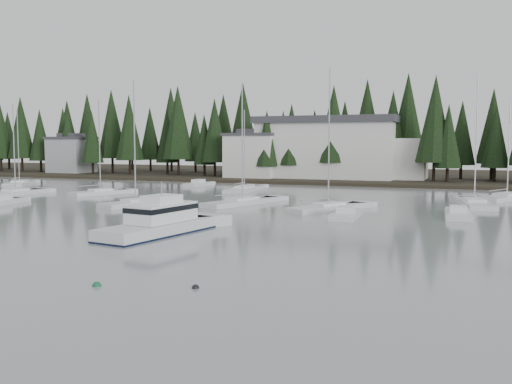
{
  "coord_description": "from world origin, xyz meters",
  "views": [
    {
      "loc": [
        19.85,
        -17.49,
        6.77
      ],
      "look_at": [
        2.11,
        28.46,
        2.5
      ],
      "focal_mm": 40.0,
      "sensor_mm": 36.0,
      "label": 1
    }
  ],
  "objects_px": {
    "cabin_cruiser_center": "(159,225)",
    "sailboat_3": "(507,199)",
    "sailboat_6": "(474,205)",
    "runabout_3": "(198,185)",
    "harbor_inn": "(339,148)",
    "runabout_1": "(346,216)",
    "sailboat_5": "(16,194)",
    "house_far_west": "(72,154)",
    "sailboat_4": "(244,191)",
    "house_west": "(253,154)",
    "sailboat_8": "(328,209)",
    "sailboat_2": "(242,204)",
    "sailboat_0": "(20,185)",
    "sailboat_9": "(101,194)",
    "sailboat_7": "(136,205)",
    "runabout_4": "(458,216)",
    "runabout_0": "(0,203)"
  },
  "relations": [
    {
      "from": "cabin_cruiser_center",
      "to": "sailboat_3",
      "type": "distance_m",
      "value": 45.69
    },
    {
      "from": "sailboat_6",
      "to": "runabout_3",
      "type": "relative_size",
      "value": 2.38
    },
    {
      "from": "sailboat_3",
      "to": "runabout_3",
      "type": "distance_m",
      "value": 44.71
    },
    {
      "from": "harbor_inn",
      "to": "runabout_1",
      "type": "relative_size",
      "value": 4.95
    },
    {
      "from": "runabout_1",
      "to": "sailboat_3",
      "type": "bearing_deg",
      "value": -34.13
    },
    {
      "from": "sailboat_5",
      "to": "harbor_inn",
      "type": "bearing_deg",
      "value": -35.26
    },
    {
      "from": "house_far_west",
      "to": "sailboat_6",
      "type": "relative_size",
      "value": 0.58
    },
    {
      "from": "harbor_inn",
      "to": "sailboat_6",
      "type": "xyz_separation_m",
      "value": [
        22.79,
        -33.96,
        -5.7
      ]
    },
    {
      "from": "sailboat_4",
      "to": "sailboat_6",
      "type": "relative_size",
      "value": 0.81
    },
    {
      "from": "runabout_3",
      "to": "house_west",
      "type": "bearing_deg",
      "value": -5.78
    },
    {
      "from": "sailboat_3",
      "to": "runabout_1",
      "type": "relative_size",
      "value": 2.1
    },
    {
      "from": "cabin_cruiser_center",
      "to": "sailboat_4",
      "type": "xyz_separation_m",
      "value": [
        -8.5,
        37.48,
        -0.62
      ]
    },
    {
      "from": "sailboat_3",
      "to": "sailboat_8",
      "type": "distance_m",
      "value": 25.42
    },
    {
      "from": "sailboat_2",
      "to": "sailboat_6",
      "type": "height_order",
      "value": "sailboat_6"
    },
    {
      "from": "cabin_cruiser_center",
      "to": "sailboat_0",
      "type": "xyz_separation_m",
      "value": [
        -46.54,
        35.03,
        -0.61
      ]
    },
    {
      "from": "sailboat_0",
      "to": "sailboat_8",
      "type": "bearing_deg",
      "value": -133.96
    },
    {
      "from": "sailboat_0",
      "to": "sailboat_8",
      "type": "relative_size",
      "value": 0.85
    },
    {
      "from": "sailboat_8",
      "to": "sailboat_9",
      "type": "relative_size",
      "value": 1.15
    },
    {
      "from": "sailboat_7",
      "to": "sailboat_8",
      "type": "height_order",
      "value": "sailboat_8"
    },
    {
      "from": "sailboat_5",
      "to": "sailboat_3",
      "type": "bearing_deg",
      "value": -71.42
    },
    {
      "from": "house_far_west",
      "to": "sailboat_2",
      "type": "bearing_deg",
      "value": -36.05
    },
    {
      "from": "house_west",
      "to": "sailboat_5",
      "type": "xyz_separation_m",
      "value": [
        -18.17,
        -38.65,
        -4.59
      ]
    },
    {
      "from": "house_west",
      "to": "runabout_4",
      "type": "height_order",
      "value": "house_west"
    },
    {
      "from": "house_west",
      "to": "runabout_1",
      "type": "xyz_separation_m",
      "value": [
        27.04,
        -45.8,
        -4.52
      ]
    },
    {
      "from": "cabin_cruiser_center",
      "to": "sailboat_9",
      "type": "height_order",
      "value": "sailboat_9"
    },
    {
      "from": "house_far_west",
      "to": "runabout_1",
      "type": "bearing_deg",
      "value": -34.7
    },
    {
      "from": "cabin_cruiser_center",
      "to": "runabout_1",
      "type": "xyz_separation_m",
      "value": [
        10.93,
        14.3,
        -0.54
      ]
    },
    {
      "from": "sailboat_2",
      "to": "runabout_3",
      "type": "height_order",
      "value": "sailboat_2"
    },
    {
      "from": "runabout_3",
      "to": "runabout_1",
      "type": "bearing_deg",
      "value": -130.51
    },
    {
      "from": "sailboat_8",
      "to": "runabout_4",
      "type": "height_order",
      "value": "sailboat_8"
    },
    {
      "from": "cabin_cruiser_center",
      "to": "runabout_3",
      "type": "bearing_deg",
      "value": 32.88
    },
    {
      "from": "sailboat_4",
      "to": "sailboat_9",
      "type": "bearing_deg",
      "value": 122.69
    },
    {
      "from": "sailboat_5",
      "to": "runabout_4",
      "type": "distance_m",
      "value": 54.74
    },
    {
      "from": "cabin_cruiser_center",
      "to": "sailboat_6",
      "type": "relative_size",
      "value": 0.74
    },
    {
      "from": "runabout_3",
      "to": "sailboat_4",
      "type": "bearing_deg",
      "value": -117.14
    },
    {
      "from": "sailboat_5",
      "to": "sailboat_8",
      "type": "distance_m",
      "value": 42.35
    },
    {
      "from": "house_west",
      "to": "sailboat_8",
      "type": "bearing_deg",
      "value": -59.33
    },
    {
      "from": "sailboat_2",
      "to": "runabout_1",
      "type": "height_order",
      "value": "sailboat_2"
    },
    {
      "from": "sailboat_9",
      "to": "sailboat_6",
      "type": "bearing_deg",
      "value": -63.4
    },
    {
      "from": "house_far_west",
      "to": "runabout_4",
      "type": "xyz_separation_m",
      "value": [
        78.48,
        -43.65,
        -4.27
      ]
    },
    {
      "from": "sailboat_0",
      "to": "sailboat_3",
      "type": "bearing_deg",
      "value": -115.65
    },
    {
      "from": "sailboat_6",
      "to": "sailboat_8",
      "type": "height_order",
      "value": "sailboat_8"
    },
    {
      "from": "house_far_west",
      "to": "cabin_cruiser_center",
      "type": "xyz_separation_m",
      "value": [
        58.1,
        -62.11,
        -3.73
      ]
    },
    {
      "from": "cabin_cruiser_center",
      "to": "sailboat_4",
      "type": "relative_size",
      "value": 0.91
    },
    {
      "from": "house_west",
      "to": "sailboat_2",
      "type": "relative_size",
      "value": 0.7
    },
    {
      "from": "runabout_0",
      "to": "sailboat_4",
      "type": "bearing_deg",
      "value": -41.78
    },
    {
      "from": "runabout_4",
      "to": "sailboat_4",
      "type": "bearing_deg",
      "value": 52.81
    },
    {
      "from": "house_west",
      "to": "runabout_4",
      "type": "relative_size",
      "value": 1.42
    },
    {
      "from": "runabout_4",
      "to": "sailboat_2",
      "type": "bearing_deg",
      "value": 78.76
    },
    {
      "from": "sailboat_7",
      "to": "runabout_0",
      "type": "relative_size",
      "value": 2.11
    }
  ]
}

